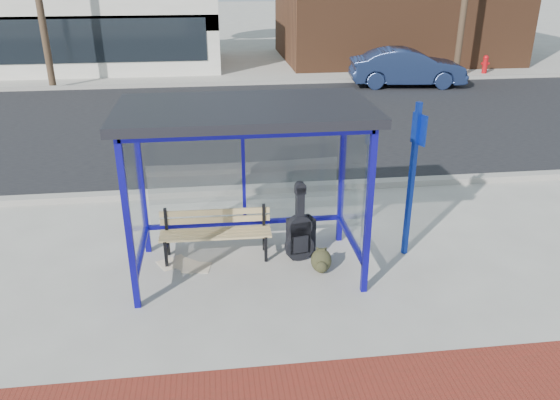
{
  "coord_description": "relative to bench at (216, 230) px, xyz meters",
  "views": [
    {
      "loc": [
        -0.42,
        -6.87,
        4.09
      ],
      "look_at": [
        0.48,
        0.2,
        0.99
      ],
      "focal_mm": 35.0,
      "sensor_mm": 36.0,
      "label": 1
    }
  ],
  "objects": [
    {
      "name": "ground",
      "position": [
        0.46,
        -0.46,
        -0.44
      ],
      "size": [
        120.0,
        120.0,
        0.0
      ],
      "primitive_type": "plane",
      "color": "#B2ADA0",
      "rests_on": "ground"
    },
    {
      "name": "fire_hydrant",
      "position": [
        10.99,
        13.67,
        -0.05
      ],
      "size": [
        0.32,
        0.22,
        0.72
      ],
      "rotation": [
        0.0,
        0.0,
        -0.13
      ],
      "color": "#B20C11",
      "rests_on": "ground"
    },
    {
      "name": "guitar_bag",
      "position": [
        1.23,
        -0.25,
        -0.01
      ],
      "size": [
        0.44,
        0.19,
        1.17
      ],
      "rotation": [
        0.0,
        0.0,
        0.16
      ],
      "color": "black",
      "rests_on": "ground"
    },
    {
      "name": "curb_near",
      "position": [
        0.46,
        2.44,
        -0.38
      ],
      "size": [
        60.0,
        0.25,
        0.12
      ],
      "primitive_type": "cube",
      "color": "gray",
      "rests_on": "ground"
    },
    {
      "name": "brick_paver_strip",
      "position": [
        0.46,
        -3.06,
        -0.43
      ],
      "size": [
        60.0,
        1.0,
        0.01
      ],
      "primitive_type": "cube",
      "color": "maroon",
      "rests_on": "ground"
    },
    {
      "name": "newspaper_a",
      "position": [
        -0.65,
        -0.12,
        -0.44
      ],
      "size": [
        0.53,
        0.49,
        0.01
      ],
      "primitive_type": "cube",
      "rotation": [
        0.0,
        0.0,
        0.49
      ],
      "color": "white",
      "rests_on": "ground"
    },
    {
      "name": "bus_shelter",
      "position": [
        0.46,
        -0.39,
        1.63
      ],
      "size": [
        3.3,
        1.8,
        2.42
      ],
      "color": "#110D90",
      "rests_on": "ground"
    },
    {
      "name": "sign_post",
      "position": [
        2.86,
        -0.26,
        0.88
      ],
      "size": [
        0.15,
        0.28,
        2.35
      ],
      "rotation": [
        0.0,
        0.0,
        0.35
      ],
      "color": "navy",
      "rests_on": "ground"
    },
    {
      "name": "suitcase",
      "position": [
        1.27,
        -0.14,
        -0.13
      ],
      "size": [
        0.44,
        0.35,
        0.67
      ],
      "rotation": [
        0.0,
        0.0,
        0.32
      ],
      "color": "black",
      "rests_on": "ground"
    },
    {
      "name": "curb_far",
      "position": [
        0.46,
        12.64,
        -0.38
      ],
      "size": [
        60.0,
        0.25,
        0.12
      ],
      "primitive_type": "cube",
      "color": "gray",
      "rests_on": "ground"
    },
    {
      "name": "far_sidewalk",
      "position": [
        0.46,
        14.54,
        -0.43
      ],
      "size": [
        60.0,
        4.0,
        0.01
      ],
      "primitive_type": "cube",
      "color": "#B2ADA0",
      "rests_on": "ground"
    },
    {
      "name": "street_asphalt",
      "position": [
        0.46,
        7.54,
        -0.44
      ],
      "size": [
        60.0,
        10.0,
        0.0
      ],
      "primitive_type": "cube",
      "color": "black",
      "rests_on": "ground"
    },
    {
      "name": "parked_car",
      "position": [
        7.03,
        11.68,
        0.23
      ],
      "size": [
        4.17,
        1.87,
        1.33
      ],
      "primitive_type": "imported",
      "rotation": [
        0.0,
        0.0,
        1.45
      ],
      "color": "#1B284C",
      "rests_on": "ground"
    },
    {
      "name": "newspaper_c",
      "position": [
        -0.43,
        -0.24,
        -0.44
      ],
      "size": [
        0.53,
        0.52,
        0.01
      ],
      "primitive_type": "cube",
      "rotation": [
        0.0,
        0.0,
        2.47
      ],
      "color": "white",
      "rests_on": "ground"
    },
    {
      "name": "backpack",
      "position": [
        1.48,
        -0.65,
        -0.27
      ],
      "size": [
        0.33,
        0.31,
        0.36
      ],
      "rotation": [
        0.0,
        0.0,
        -0.17
      ],
      "color": "#292917",
      "rests_on": "ground"
    },
    {
      "name": "bench",
      "position": [
        0.0,
        0.0,
        0.0
      ],
      "size": [
        1.65,
        0.44,
        0.78
      ],
      "rotation": [
        0.0,
        0.0,
        -0.02
      ],
      "color": "black",
      "rests_on": "ground"
    },
    {
      "name": "newspaper_b",
      "position": [
        -0.3,
        -0.31,
        -0.44
      ],
      "size": [
        0.45,
        0.38,
        0.01
      ],
      "primitive_type": "cube",
      "rotation": [
        0.0,
        0.0,
        -0.17
      ],
      "color": "white",
      "rests_on": "ground"
    }
  ]
}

